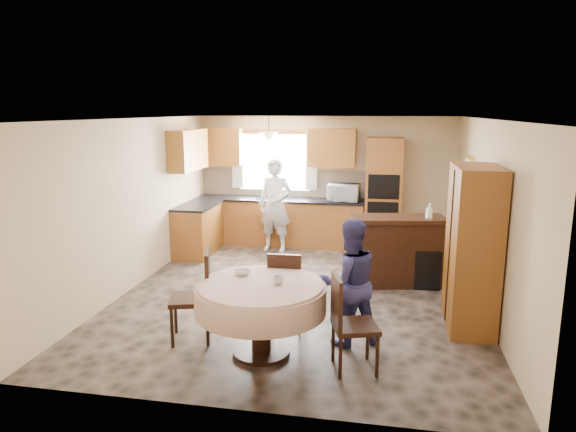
# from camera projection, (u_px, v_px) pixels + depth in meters

# --- Properties ---
(floor) EXTENTS (5.00, 6.00, 0.01)m
(floor) POSITION_uv_depth(u_px,v_px,m) (300.00, 294.00, 7.45)
(floor) COLOR brown
(floor) RESTS_ON ground
(ceiling) EXTENTS (5.00, 6.00, 0.01)m
(ceiling) POSITION_uv_depth(u_px,v_px,m) (300.00, 119.00, 6.94)
(ceiling) COLOR white
(ceiling) RESTS_ON wall_back
(wall_back) EXTENTS (5.00, 0.02, 2.50)m
(wall_back) POSITION_uv_depth(u_px,v_px,m) (324.00, 181.00, 10.08)
(wall_back) COLOR tan
(wall_back) RESTS_ON floor
(wall_front) EXTENTS (5.00, 0.02, 2.50)m
(wall_front) POSITION_uv_depth(u_px,v_px,m) (243.00, 276.00, 4.31)
(wall_front) COLOR tan
(wall_front) RESTS_ON floor
(wall_left) EXTENTS (0.02, 6.00, 2.50)m
(wall_left) POSITION_uv_depth(u_px,v_px,m) (135.00, 203.00, 7.64)
(wall_left) COLOR tan
(wall_left) RESTS_ON floor
(wall_right) EXTENTS (0.02, 6.00, 2.50)m
(wall_right) POSITION_uv_depth(u_px,v_px,m) (487.00, 216.00, 6.75)
(wall_right) COLOR tan
(wall_right) RESTS_ON floor
(window) EXTENTS (1.40, 0.03, 1.10)m
(window) POSITION_uv_depth(u_px,v_px,m) (274.00, 162.00, 10.17)
(window) COLOR white
(window) RESTS_ON wall_back
(curtain_left) EXTENTS (0.22, 0.02, 1.15)m
(curtain_left) POSITION_uv_depth(u_px,v_px,m) (237.00, 159.00, 10.24)
(curtain_left) COLOR white
(curtain_left) RESTS_ON wall_back
(curtain_right) EXTENTS (0.22, 0.02, 1.15)m
(curtain_right) POSITION_uv_depth(u_px,v_px,m) (311.00, 160.00, 9.98)
(curtain_right) COLOR white
(curtain_right) RESTS_ON wall_back
(base_cab_back) EXTENTS (3.30, 0.60, 0.88)m
(base_cab_back) POSITION_uv_depth(u_px,v_px,m) (279.00, 222.00, 10.11)
(base_cab_back) COLOR #AA622D
(base_cab_back) RESTS_ON floor
(counter_back) EXTENTS (3.30, 0.64, 0.04)m
(counter_back) POSITION_uv_depth(u_px,v_px,m) (279.00, 199.00, 10.02)
(counter_back) COLOR black
(counter_back) RESTS_ON base_cab_back
(base_cab_left) EXTENTS (0.60, 1.20, 0.88)m
(base_cab_left) POSITION_uv_depth(u_px,v_px,m) (198.00, 230.00, 9.48)
(base_cab_left) COLOR #AA622D
(base_cab_left) RESTS_ON floor
(counter_left) EXTENTS (0.64, 1.20, 0.04)m
(counter_left) POSITION_uv_depth(u_px,v_px,m) (197.00, 205.00, 9.39)
(counter_left) COLOR black
(counter_left) RESTS_ON base_cab_left
(backsplash) EXTENTS (3.30, 0.02, 0.55)m
(backsplash) POSITION_uv_depth(u_px,v_px,m) (282.00, 183.00, 10.24)
(backsplash) COLOR #CCAF90
(backsplash) RESTS_ON wall_back
(wall_cab_left) EXTENTS (0.85, 0.33, 0.72)m
(wall_cab_left) POSITION_uv_depth(u_px,v_px,m) (221.00, 146.00, 10.15)
(wall_cab_left) COLOR #B6722D
(wall_cab_left) RESTS_ON wall_back
(wall_cab_right) EXTENTS (0.90, 0.33, 0.72)m
(wall_cab_right) POSITION_uv_depth(u_px,v_px,m) (332.00, 148.00, 9.76)
(wall_cab_right) COLOR #B6722D
(wall_cab_right) RESTS_ON wall_back
(wall_cab_side) EXTENTS (0.33, 1.20, 0.72)m
(wall_cab_side) POSITION_uv_depth(u_px,v_px,m) (188.00, 150.00, 9.21)
(wall_cab_side) COLOR #B6722D
(wall_cab_side) RESTS_ON wall_left
(oven_tower) EXTENTS (0.66, 0.62, 2.12)m
(oven_tower) POSITION_uv_depth(u_px,v_px,m) (383.00, 194.00, 9.62)
(oven_tower) COLOR #AA622D
(oven_tower) RESTS_ON floor
(oven_upper) EXTENTS (0.56, 0.01, 0.45)m
(oven_upper) POSITION_uv_depth(u_px,v_px,m) (384.00, 187.00, 9.27)
(oven_upper) COLOR black
(oven_upper) RESTS_ON oven_tower
(oven_lower) EXTENTS (0.56, 0.01, 0.45)m
(oven_lower) POSITION_uv_depth(u_px,v_px,m) (383.00, 214.00, 9.38)
(oven_lower) COLOR black
(oven_lower) RESTS_ON oven_tower
(pendant) EXTENTS (0.36, 0.36, 0.18)m
(pendant) POSITION_uv_depth(u_px,v_px,m) (269.00, 137.00, 9.60)
(pendant) COLOR beige
(pendant) RESTS_ON ceiling
(sideboard) EXTENTS (1.46, 0.81, 0.99)m
(sideboard) POSITION_uv_depth(u_px,v_px,m) (397.00, 253.00, 7.76)
(sideboard) COLOR #341C0E
(sideboard) RESTS_ON floor
(space_heater) EXTENTS (0.44, 0.31, 0.59)m
(space_heater) POSITION_uv_depth(u_px,v_px,m) (425.00, 268.00, 7.67)
(space_heater) COLOR black
(space_heater) RESTS_ON floor
(cupboard) EXTENTS (0.52, 1.04, 1.98)m
(cupboard) POSITION_uv_depth(u_px,v_px,m) (473.00, 248.00, 6.16)
(cupboard) COLOR #AA622D
(cupboard) RESTS_ON floor
(dining_table) EXTENTS (1.41, 1.41, 0.81)m
(dining_table) POSITION_uv_depth(u_px,v_px,m) (261.00, 299.00, 5.50)
(dining_table) COLOR #341C0E
(dining_table) RESTS_ON floor
(chair_left) EXTENTS (0.57, 0.57, 1.06)m
(chair_left) POSITION_uv_depth(u_px,v_px,m) (198.00, 291.00, 5.87)
(chair_left) COLOR #341C0E
(chair_left) RESTS_ON floor
(chair_back) EXTENTS (0.43, 0.43, 0.97)m
(chair_back) POSITION_uv_depth(u_px,v_px,m) (286.00, 287.00, 6.16)
(chair_back) COLOR #341C0E
(chair_back) RESTS_ON floor
(chair_right) EXTENTS (0.54, 0.54, 1.00)m
(chair_right) POSITION_uv_depth(u_px,v_px,m) (347.00, 318.00, 5.18)
(chair_right) COLOR #341C0E
(chair_right) RESTS_ON floor
(framed_picture) EXTENTS (0.06, 0.51, 0.42)m
(framed_picture) POSITION_uv_depth(u_px,v_px,m) (469.00, 170.00, 8.08)
(framed_picture) COLOR #EABE45
(framed_picture) RESTS_ON wall_right
(microwave) EXTENTS (0.62, 0.45, 0.32)m
(microwave) POSITION_uv_depth(u_px,v_px,m) (344.00, 193.00, 9.70)
(microwave) COLOR silver
(microwave) RESTS_ON counter_back
(person_sink) EXTENTS (0.68, 0.49, 1.74)m
(person_sink) POSITION_uv_depth(u_px,v_px,m) (275.00, 205.00, 9.56)
(person_sink) COLOR silver
(person_sink) RESTS_ON floor
(person_dining) EXTENTS (0.87, 0.80, 1.45)m
(person_dining) POSITION_uv_depth(u_px,v_px,m) (349.00, 282.00, 5.74)
(person_dining) COLOR navy
(person_dining) RESTS_ON floor
(bowl_sideboard) EXTENTS (0.30, 0.30, 0.06)m
(bowl_sideboard) POSITION_uv_depth(u_px,v_px,m) (374.00, 218.00, 7.72)
(bowl_sideboard) COLOR #B2B2B2
(bowl_sideboard) RESTS_ON sideboard
(bottle_sideboard) EXTENTS (0.14, 0.14, 0.28)m
(bottle_sideboard) POSITION_uv_depth(u_px,v_px,m) (429.00, 213.00, 7.55)
(bottle_sideboard) COLOR silver
(bottle_sideboard) RESTS_ON sideboard
(cup_table) EXTENTS (0.14, 0.14, 0.09)m
(cup_table) POSITION_uv_depth(u_px,v_px,m) (278.00, 280.00, 5.44)
(cup_table) COLOR #B2B2B2
(cup_table) RESTS_ON dining_table
(bowl_table) EXTENTS (0.18, 0.18, 0.05)m
(bowl_table) POSITION_uv_depth(u_px,v_px,m) (242.00, 272.00, 5.75)
(bowl_table) COLOR #B2B2B2
(bowl_table) RESTS_ON dining_table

